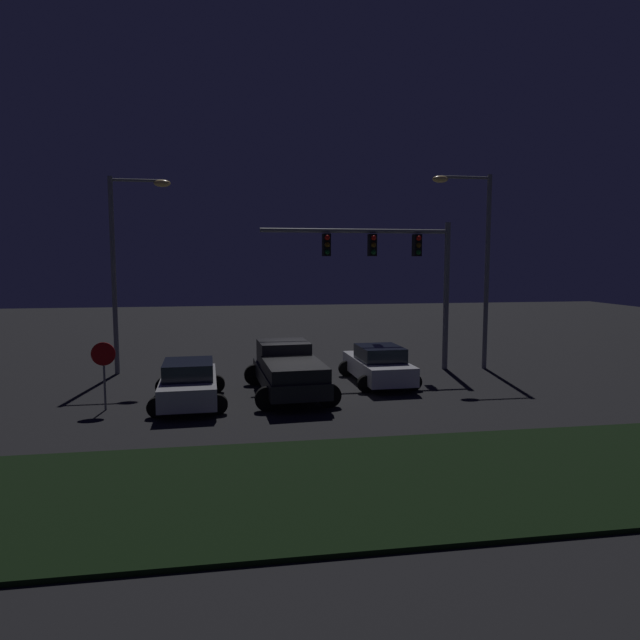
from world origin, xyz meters
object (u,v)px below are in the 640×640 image
Objects in this scene: street_lamp_left at (125,251)px; street_lamp_right at (476,248)px; traffic_signal_gantry at (394,259)px; stop_sign at (104,363)px; car_sedan at (189,383)px; pickup_truck at (288,367)px; car_sedan_far at (378,365)px.

street_lamp_right reaches higher than street_lamp_left.
traffic_signal_gantry is 12.56m from stop_sign.
street_lamp_left is 3.73× the size of stop_sign.
street_lamp_left is (-11.36, 1.20, 0.32)m from traffic_signal_gantry.
street_lamp_right is (12.18, 4.42, 4.63)m from car_sedan.
stop_sign is at bearing 94.89° from car_sedan.
car_sedan_far is at bearing -75.00° from pickup_truck.
car_sedan_far is 0.54× the size of street_lamp_left.
street_lamp_right is (5.02, 2.26, 4.63)m from car_sedan_far.
stop_sign is (-11.09, -4.88, -3.34)m from traffic_signal_gantry.
car_sedan_far is 4.97m from traffic_signal_gantry.
car_sedan_far is (7.16, 2.16, 0.00)m from car_sedan.
pickup_truck is at bearing 106.45° from car_sedan_far.
pickup_truck is 0.66× the size of street_lamp_left.
stop_sign reaches higher than pickup_truck.
street_lamp_left reaches higher than car_sedan_far.
street_lamp_left is (-6.36, 4.84, 4.22)m from pickup_truck.
stop_sign is (-2.64, -0.33, 0.82)m from car_sedan.
car_sedan is at bearing -160.07° from street_lamp_right.
street_lamp_left reaches higher than traffic_signal_gantry.
traffic_signal_gantry is at bearing -57.47° from pickup_truck.
car_sedan and car_sedan_far have the same top height.
stop_sign is at bearing -87.37° from street_lamp_left.
street_lamp_left reaches higher than stop_sign.
car_sedan is 7.48m from car_sedan_far.
street_lamp_left is at bearing 49.29° from pickup_truck.
pickup_truck is 0.66× the size of traffic_signal_gantry.
street_lamp_right is at bearing -72.25° from car_sedan.
traffic_signal_gantry is at bearing -30.26° from car_sedan_far.
street_lamp_left is 0.97× the size of street_lamp_right.
car_sedan is at bearing 7.08° from stop_sign.
street_lamp_right is (8.73, 3.50, 4.37)m from pickup_truck.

